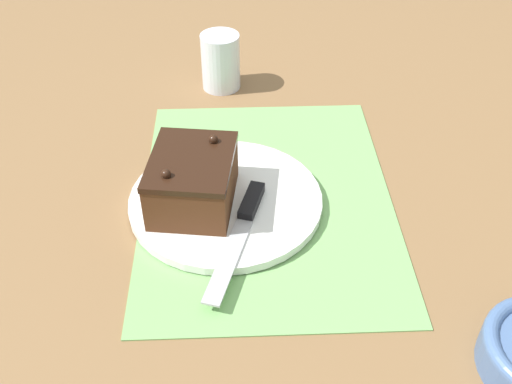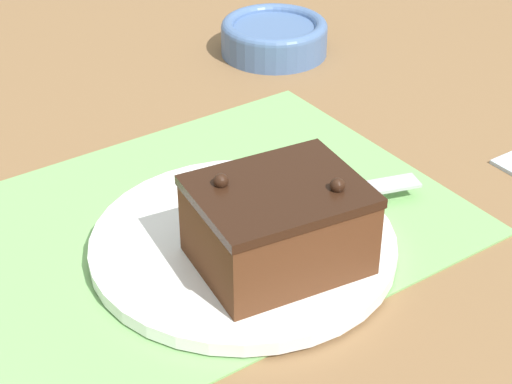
{
  "view_description": "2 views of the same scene",
  "coord_description": "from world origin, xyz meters",
  "px_view_note": "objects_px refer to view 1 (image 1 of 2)",
  "views": [
    {
      "loc": [
        0.62,
        -0.04,
        0.54
      ],
      "look_at": [
        0.04,
        -0.02,
        0.05
      ],
      "focal_mm": 42.0,
      "sensor_mm": 36.0,
      "label": 1
    },
    {
      "loc": [
        -0.31,
        -0.54,
        0.44
      ],
      "look_at": [
        0.03,
        -0.06,
        0.06
      ],
      "focal_mm": 60.0,
      "sensor_mm": 36.0,
      "label": 2
    }
  ],
  "objects_px": {
    "cake_plate": "(226,201)",
    "serving_knife": "(244,220)",
    "chocolate_cake": "(193,180)",
    "drinking_glass": "(221,62)"
  },
  "relations": [
    {
      "from": "cake_plate",
      "to": "drinking_glass",
      "type": "height_order",
      "value": "drinking_glass"
    },
    {
      "from": "cake_plate",
      "to": "drinking_glass",
      "type": "xyz_separation_m",
      "value": [
        -0.32,
        -0.01,
        0.04
      ]
    },
    {
      "from": "cake_plate",
      "to": "drinking_glass",
      "type": "distance_m",
      "value": 0.32
    },
    {
      "from": "serving_knife",
      "to": "drinking_glass",
      "type": "distance_m",
      "value": 0.37
    },
    {
      "from": "cake_plate",
      "to": "chocolate_cake",
      "type": "bearing_deg",
      "value": -81.75
    },
    {
      "from": "chocolate_cake",
      "to": "cake_plate",
      "type": "bearing_deg",
      "value": 98.25
    },
    {
      "from": "cake_plate",
      "to": "serving_knife",
      "type": "relative_size",
      "value": 1.27
    },
    {
      "from": "chocolate_cake",
      "to": "drinking_glass",
      "type": "height_order",
      "value": "same"
    },
    {
      "from": "serving_knife",
      "to": "drinking_glass",
      "type": "relative_size",
      "value": 2.11
    },
    {
      "from": "chocolate_cake",
      "to": "serving_knife",
      "type": "bearing_deg",
      "value": 55.69
    }
  ]
}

